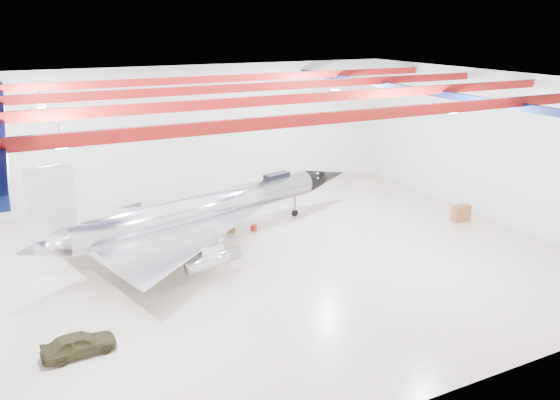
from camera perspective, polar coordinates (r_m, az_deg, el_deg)
floor at (r=34.00m, az=-3.86°, el=-6.73°), size 40.00×40.00×0.00m
wall_back at (r=45.99m, az=-11.20°, el=6.75°), size 40.00×0.00×40.00m
wall_right at (r=43.48m, az=21.24°, el=5.23°), size 0.00×30.00×30.00m
ceiling at (r=31.06m, az=-4.29°, el=12.03°), size 40.00×40.00×0.00m
ceiling_structure at (r=31.14m, az=-4.27°, el=10.79°), size 39.50×29.50×1.08m
jet_aircraft at (r=36.59m, az=-8.02°, el=-1.18°), size 25.24×17.93×7.00m
jeep at (r=26.75m, az=-20.29°, el=-13.93°), size 3.30×1.52×1.10m
desk at (r=43.16m, az=18.38°, el=-1.31°), size 1.40×0.81×1.23m
crate_ply at (r=36.44m, az=-12.91°, el=-5.09°), size 0.59×0.48×0.39m
toolbox_red at (r=40.53m, az=-12.97°, el=-2.77°), size 0.52×0.47×0.30m
engine_drum at (r=35.53m, az=-8.07°, el=-5.33°), size 0.70×0.70×0.48m
parts_bin at (r=39.02m, az=-5.19°, el=-3.08°), size 0.77×0.69×0.44m
crate_small at (r=39.34m, az=-15.21°, el=-3.65°), size 0.39×0.35×0.23m
tool_chest at (r=39.25m, az=-2.76°, el=-2.92°), size 0.48×0.48×0.41m
oil_barrel at (r=39.87m, az=-8.18°, el=-2.78°), size 0.54×0.44×0.36m
spares_box at (r=41.62m, az=-9.32°, el=-1.95°), size 0.49×0.49×0.36m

